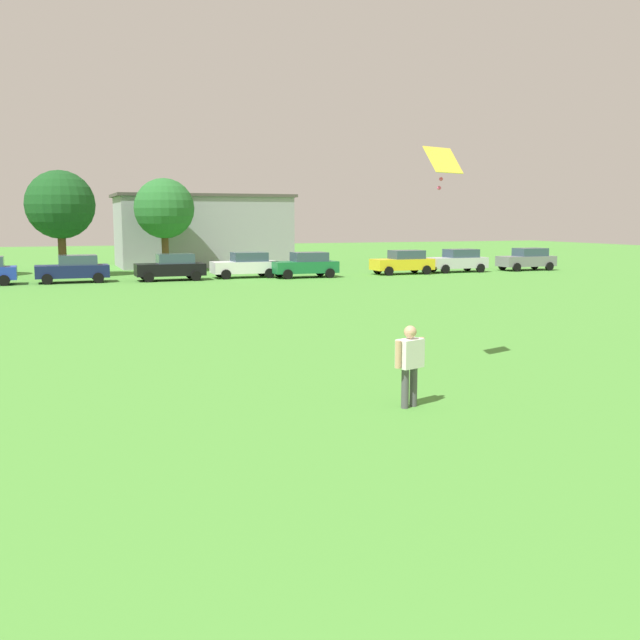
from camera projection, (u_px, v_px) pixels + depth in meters
The scene contains 13 objects.
ground_plane at pixel (109, 314), 30.35m from camera, with size 160.00×160.00×0.00m, color #4C9338.
adult_bystander at pixel (410, 359), 15.24m from camera, with size 0.78×0.48×1.72m.
kite at pixel (443, 163), 18.49m from camera, with size 1.15×0.80×1.07m.
parked_car_navy_1 at pixel (74, 269), 45.14m from camera, with size 4.30×2.02×1.68m.
parked_car_black_2 at pixel (171, 267), 46.70m from camera, with size 4.30×2.02×1.68m.
parked_car_white_3 at pixel (246, 265), 48.94m from camera, with size 4.30×2.02×1.68m.
parked_car_green_4 at pixel (306, 265), 49.03m from camera, with size 4.30×2.02×1.68m.
parked_car_yellow_5 at pixel (403, 262), 52.03m from camera, with size 4.30×2.02×1.68m.
parked_car_silver_6 at pixel (458, 260), 53.99m from camera, with size 4.30×2.02×1.68m.
parked_car_gray_7 at pixel (527, 259), 55.93m from camera, with size 4.30×2.02×1.68m.
tree_right at pixel (60, 205), 49.15m from camera, with size 4.55×4.55×7.09m.
tree_far_right at pixel (164, 209), 53.87m from camera, with size 4.38×4.38×6.82m.
house_left at pixel (203, 230), 61.14m from camera, with size 14.23×7.26×5.85m.
Camera 1 is at (-2.47, -1.23, 3.89)m, focal length 41.49 mm.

